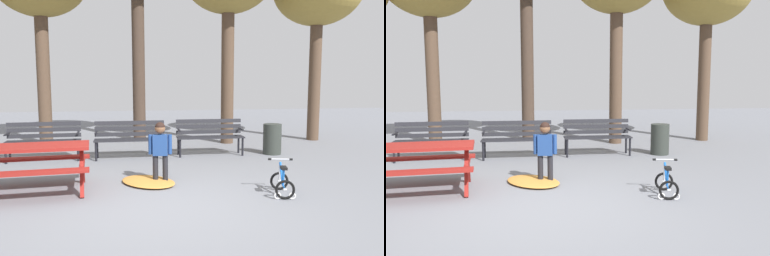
% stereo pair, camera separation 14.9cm
% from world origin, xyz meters
% --- Properties ---
extents(ground, '(36.00, 36.00, 0.00)m').
position_xyz_m(ground, '(0.00, 0.00, 0.00)').
color(ground, slate).
extents(picnic_table, '(1.91, 1.50, 0.79)m').
position_xyz_m(picnic_table, '(-1.94, 1.00, 0.59)').
color(picnic_table, maroon).
rests_on(picnic_table, ground).
extents(park_bench_far_left, '(1.62, 0.52, 0.85)m').
position_xyz_m(park_bench_far_left, '(-2.28, 3.67, 0.51)').
color(park_bench_far_left, '#232328').
rests_on(park_bench_far_left, ground).
extents(park_bench_left, '(1.60, 0.46, 0.85)m').
position_xyz_m(park_bench_left, '(-0.37, 3.62, 0.51)').
color(park_bench_left, '#232328').
rests_on(park_bench_left, ground).
extents(park_bench_right, '(1.60, 0.47, 0.85)m').
position_xyz_m(park_bench_right, '(1.53, 3.73, 0.51)').
color(park_bench_right, '#232328').
rests_on(park_bench_right, ground).
extents(child_standing, '(0.41, 0.19, 1.07)m').
position_xyz_m(child_standing, '(0.14, 1.29, 0.63)').
color(child_standing, black).
rests_on(child_standing, ground).
extents(kids_bicycle, '(0.46, 0.61, 0.54)m').
position_xyz_m(kids_bicycle, '(1.96, 0.27, 0.20)').
color(kids_bicycle, black).
rests_on(kids_bicycle, ground).
extents(leaf_pile, '(1.27, 1.32, 0.07)m').
position_xyz_m(leaf_pile, '(-0.08, 1.29, 0.04)').
color(leaf_pile, '#C68438').
rests_on(leaf_pile, ground).
extents(trash_bin, '(0.44, 0.44, 0.74)m').
position_xyz_m(trash_bin, '(3.05, 3.57, 0.37)').
color(trash_bin, '#2D332D').
rests_on(trash_bin, ground).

